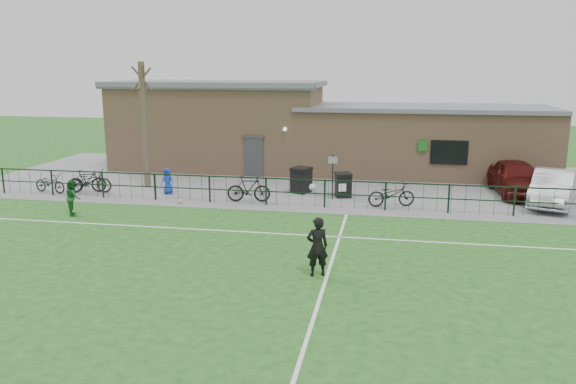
% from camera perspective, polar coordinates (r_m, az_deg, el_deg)
% --- Properties ---
extents(ground, '(90.00, 90.00, 0.00)m').
position_cam_1_polar(ground, '(16.17, -3.25, -8.35)').
color(ground, '#1C5318').
rests_on(ground, ground).
extents(paving_strip, '(34.00, 13.00, 0.02)m').
position_cam_1_polar(paving_strip, '(28.97, 3.05, 1.14)').
color(paving_strip, slate).
rests_on(paving_strip, ground).
extents(pitch_line_touch, '(28.00, 0.10, 0.01)m').
position_cam_1_polar(pitch_line_touch, '(23.47, 1.24, -1.61)').
color(pitch_line_touch, white).
rests_on(pitch_line_touch, ground).
extents(pitch_line_mid, '(28.00, 0.10, 0.01)m').
position_cam_1_polar(pitch_line_mid, '(19.87, -0.52, -4.27)').
color(pitch_line_mid, white).
rests_on(pitch_line_mid, ground).
extents(pitch_line_perp, '(0.10, 16.00, 0.01)m').
position_cam_1_polar(pitch_line_perp, '(15.84, 3.88, -8.80)').
color(pitch_line_perp, white).
rests_on(pitch_line_perp, ground).
extents(perimeter_fence, '(28.00, 0.10, 1.20)m').
position_cam_1_polar(perimeter_fence, '(23.52, 1.32, -0.08)').
color(perimeter_fence, black).
rests_on(perimeter_fence, ground).
extents(bare_tree, '(0.30, 0.30, 6.00)m').
position_cam_1_polar(bare_tree, '(27.85, -14.38, 6.53)').
color(bare_tree, '#493D2C').
rests_on(bare_tree, ground).
extents(wheelie_bin_left, '(0.99, 1.04, 1.10)m').
position_cam_1_polar(wheelie_bin_left, '(26.12, 1.36, 1.14)').
color(wheelie_bin_left, black).
rests_on(wheelie_bin_left, paving_strip).
extents(wheelie_bin_right, '(0.83, 0.90, 1.01)m').
position_cam_1_polar(wheelie_bin_right, '(25.40, 5.62, 0.63)').
color(wheelie_bin_right, black).
rests_on(wheelie_bin_right, paving_strip).
extents(sign_post, '(0.07, 0.07, 2.00)m').
position_cam_1_polar(sign_post, '(24.79, 4.55, 1.53)').
color(sign_post, black).
rests_on(sign_post, paving_strip).
extents(car_maroon, '(2.12, 4.74, 1.58)m').
position_cam_1_polar(car_maroon, '(27.69, 22.17, 1.36)').
color(car_maroon, '#430D0B').
rests_on(car_maroon, paving_strip).
extents(car_silver, '(2.95, 4.74, 1.48)m').
position_cam_1_polar(car_silver, '(26.27, 25.31, 0.39)').
color(car_silver, '#A5A7AD').
rests_on(car_silver, paving_strip).
extents(bicycle_a, '(1.81, 0.95, 0.90)m').
position_cam_1_polar(bicycle_a, '(28.39, -23.02, 0.85)').
color(bicycle_a, black).
rests_on(bicycle_a, paving_strip).
extents(bicycle_b, '(1.82, 1.15, 1.06)m').
position_cam_1_polar(bicycle_b, '(27.77, -19.79, 1.04)').
color(bicycle_b, black).
rests_on(bicycle_b, paving_strip).
extents(bicycle_c, '(2.12, 0.96, 1.07)m').
position_cam_1_polar(bicycle_c, '(27.72, -19.48, 1.05)').
color(bicycle_c, black).
rests_on(bicycle_c, paving_strip).
extents(bicycle_d, '(1.94, 0.79, 1.14)m').
position_cam_1_polar(bicycle_d, '(24.39, -4.01, 0.32)').
color(bicycle_d, black).
rests_on(bicycle_d, paving_strip).
extents(bicycle_e, '(2.08, 1.19, 1.03)m').
position_cam_1_polar(bicycle_e, '(23.91, 10.46, -0.24)').
color(bicycle_e, black).
rests_on(bicycle_e, paving_strip).
extents(spectator_child, '(0.62, 0.44, 1.20)m').
position_cam_1_polar(spectator_child, '(26.41, -12.13, 1.09)').
color(spectator_child, '#123BB1').
rests_on(spectator_child, paving_strip).
extents(goalkeeper_kick, '(1.01, 3.14, 2.07)m').
position_cam_1_polar(goalkeeper_kick, '(15.86, 2.98, -5.40)').
color(goalkeeper_kick, black).
rests_on(goalkeeper_kick, ground).
extents(outfield_player, '(0.83, 0.87, 1.41)m').
position_cam_1_polar(outfield_player, '(23.81, -21.00, -0.52)').
color(outfield_player, '#185620').
rests_on(outfield_player, ground).
extents(ball_ground, '(0.20, 0.20, 0.20)m').
position_cam_1_polar(ball_ground, '(24.61, -10.96, -0.94)').
color(ball_ground, white).
rests_on(ball_ground, ground).
extents(clubhouse, '(24.25, 5.40, 4.96)m').
position_cam_1_polar(clubhouse, '(31.68, 2.21, 6.20)').
color(clubhouse, tan).
rests_on(clubhouse, ground).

